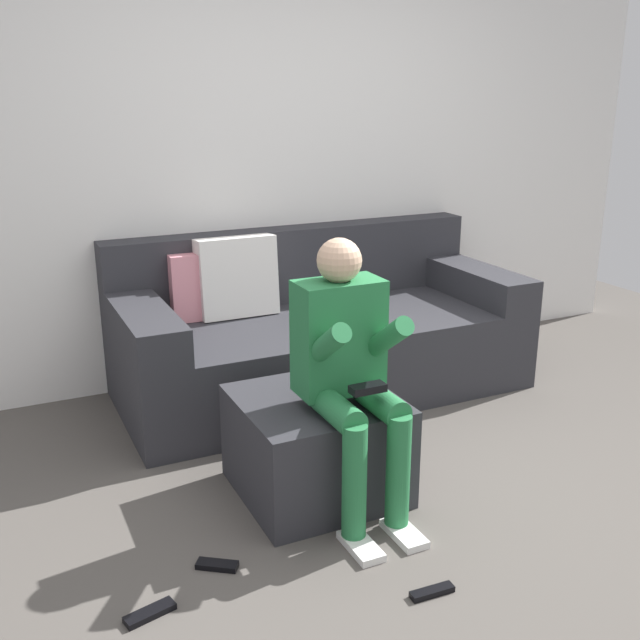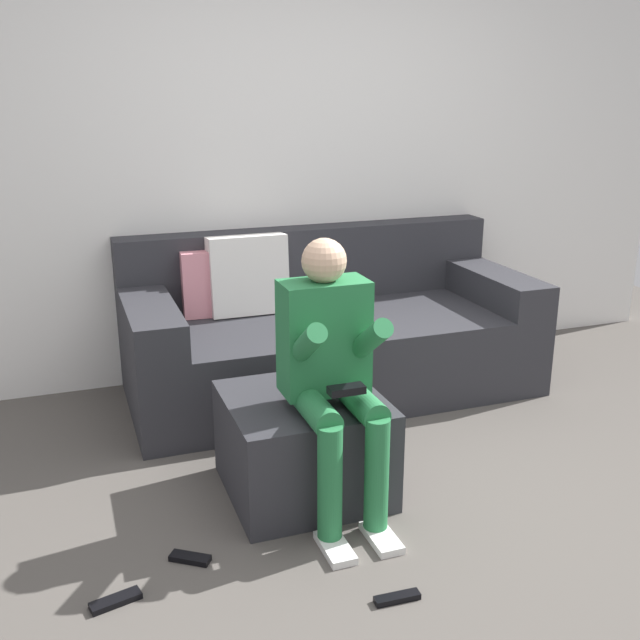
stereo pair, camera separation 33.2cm
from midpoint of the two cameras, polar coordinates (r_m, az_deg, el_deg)
ground_plane at (r=3.10m, az=13.61°, el=-15.80°), size 6.87×6.87×0.00m
wall_back at (r=4.47m, az=0.06°, el=11.47°), size 5.29×0.10×2.42m
couch_sectional at (r=4.23m, az=2.72°, el=-1.15°), size 2.28×0.99×0.90m
ottoman at (r=3.19m, az=1.72°, el=-9.69°), size 0.65×0.64×0.44m
person_seated at (r=2.90m, az=4.21°, el=-3.44°), size 0.35×0.60×1.13m
remote_near_ottoman at (r=2.72m, az=9.74°, el=-20.58°), size 0.16×0.05×0.02m
remote_by_storage_bin at (r=2.88m, az=-6.65°, el=-17.97°), size 0.16×0.13×0.02m
remote_under_side_table at (r=2.72m, az=-12.02°, el=-20.63°), size 0.18×0.10×0.02m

